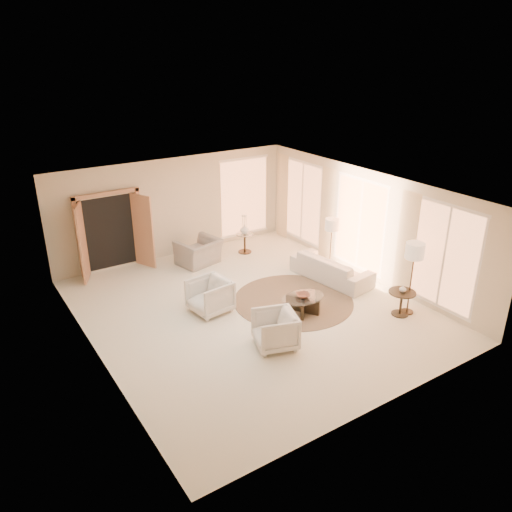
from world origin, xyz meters
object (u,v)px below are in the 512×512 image
coffee_table (303,303)px  floor_lamp_far (415,254)px  accent_chair (199,248)px  floor_lamp_near (332,227)px  side_vase (245,229)px  end_vase (403,289)px  armchair_left (210,294)px  armchair_right (275,328)px  bowl (303,295)px  sofa (331,268)px  end_table (402,299)px  side_table (245,241)px

coffee_table → floor_lamp_far: 2.66m
accent_chair → coffee_table: size_ratio=0.95×
accent_chair → floor_lamp_near: floor_lamp_near is taller
floor_lamp_near → side_vase: bearing=116.8°
coffee_table → end_vase: end_vase is taller
armchair_left → floor_lamp_near: 3.82m
armchair_right → bowl: (1.32, 0.79, 0.02)m
armchair_right → end_vase: 3.15m
bowl → coffee_table: bearing=0.0°
accent_chair → end_vase: 5.60m
accent_chair → floor_lamp_far: floor_lamp_far is taller
armchair_left → floor_lamp_near: (3.72, 0.19, 0.83)m
bowl → sofa: bearing=29.7°
accent_chair → side_vase: size_ratio=3.96×
floor_lamp_near → side_vase: (-1.20, 2.37, -0.54)m
sofa → end_table: 2.25m
sofa → accent_chair: 3.67m
armchair_left → side_vase: bearing=128.6°
end_table → floor_lamp_near: (0.21, 2.66, 0.87)m
sofa → side_vase: side_vase is taller
sofa → floor_lamp_near: size_ratio=1.48×
accent_chair → side_vase: (1.51, 0.02, 0.24)m
armchair_right → side_table: 5.00m
armchair_left → bowl: 2.10m
coffee_table → bowl: bowl is taller
bowl → end_vase: end_vase is taller
accent_chair → side_vase: bearing=166.9°
accent_chair → end_table: 5.60m
sofa → floor_lamp_far: size_ratio=1.30×
accent_chair → coffee_table: (0.71, -3.73, -0.23)m
side_vase → coffee_table: bearing=-101.9°
armchair_left → bowl: size_ratio=2.81×
accent_chair → side_table: (1.51, 0.02, -0.12)m
accent_chair → end_vase: size_ratio=6.70×
coffee_table → floor_lamp_far: floor_lamp_far is taller
bowl → accent_chair: bearing=100.8°
floor_lamp_near → side_table: bearing=116.8°
side_vase → bowl: bearing=-101.9°
bowl → side_table: bearing=78.1°
end_table → floor_lamp_near: size_ratio=0.41×
floor_lamp_far → end_vase: bearing=174.0°
accent_chair → armchair_right: bearing=68.5°
end_table → bowl: size_ratio=1.97×
accent_chair → end_vase: accent_chair is taller
end_vase → coffee_table: bearing=144.2°
end_vase → side_vase: 5.13m
sofa → side_table: 2.92m
coffee_table → end_table: bearing=-35.8°
side_vase → side_table: bearing=180.0°
bowl → side_vase: bearing=78.1°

